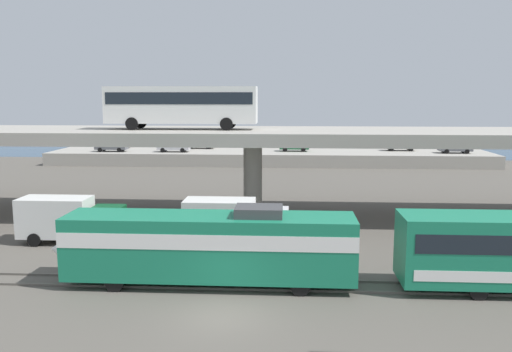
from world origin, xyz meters
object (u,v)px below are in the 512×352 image
transit_bus_on_overpass (181,103)px  parked_car_4 (455,148)px  train_locomotive (196,243)px  parked_car_5 (400,145)px  parked_car_0 (112,146)px  parked_car_2 (116,143)px  service_truck_east (69,218)px  parked_car_6 (294,146)px  parked_car_1 (173,146)px  parked_car_3 (200,143)px  service_truck_west (233,221)px

transit_bus_on_overpass → parked_car_4: bearing=-133.4°
train_locomotive → parked_car_5: bearing=-111.8°
parked_car_0 → parked_car_2: bearing=-78.8°
transit_bus_on_overpass → service_truck_east: (-6.03, -8.56, -7.48)m
parked_car_5 → parked_car_6: bearing=-173.7°
parked_car_1 → parked_car_4: bearing=1.2°
parked_car_5 → parked_car_6: size_ratio=1.06×
train_locomotive → parked_car_4: (27.83, 49.41, 0.34)m
parked_car_0 → parked_car_5: size_ratio=1.00×
parked_car_1 → parked_car_2: same height
parked_car_2 → parked_car_6: (27.20, -2.99, -0.00)m
transit_bus_on_overpass → parked_car_6: 36.47m
train_locomotive → parked_car_3: (-8.71, 53.66, 0.34)m
parked_car_6 → parked_car_4: bearing=177.0°
service_truck_east → parked_car_5: size_ratio=1.52×
parked_car_3 → parked_car_5: size_ratio=1.00×
service_truck_west → parked_car_1: parked_car_1 is taller
service_truck_east → train_locomotive: bearing=-36.9°
train_locomotive → service_truck_west: bearing=-98.9°
parked_car_3 → parked_car_6: 14.55m
parked_car_0 → parked_car_3: 13.03m
parked_car_0 → parked_car_5: bearing=-174.8°
transit_bus_on_overpass → parked_car_0: size_ratio=2.68×
parked_car_0 → parked_car_4: (48.52, 0.90, 0.00)m
parked_car_1 → parked_car_4: size_ratio=1.03×
parked_car_1 → parked_car_3: 5.92m
service_truck_east → parked_car_4: size_ratio=1.53×
parked_car_0 → transit_bus_on_overpass: bearing=117.4°
parked_car_4 → service_truck_east: bearing=-131.9°
parked_car_1 → parked_car_2: (-9.96, 5.03, 0.00)m
service_truck_west → transit_bus_on_overpass: bearing=120.3°
parked_car_6 → service_truck_east: bearing=70.4°
parked_car_6 → transit_bus_on_overpass: bearing=74.9°
transit_bus_on_overpass → service_truck_west: transit_bus_on_overpass is taller
service_truck_west → parked_car_4: bearing=57.6°
transit_bus_on_overpass → parked_car_6: bearing=-105.1°
train_locomotive → parked_car_2: 57.81m
service_truck_west → service_truck_east: 11.02m
parked_car_6 → parked_car_5: bearing=-173.7°
parked_car_5 → service_truck_east: bearing=-124.4°
train_locomotive → parked_car_5: size_ratio=3.56×
parked_car_0 → service_truck_west: bearing=118.0°
service_truck_east → parked_car_1: size_ratio=1.49×
parked_car_0 → parked_car_3: bearing=-156.7°
transit_bus_on_overpass → parked_car_6: (9.34, 34.63, -6.59)m
service_truck_west → parked_car_5: size_ratio=1.52×
train_locomotive → transit_bus_on_overpass: 17.82m
parked_car_4 → service_truck_west: bearing=-122.4°
parked_car_0 → parked_car_1: bearing=-179.6°
service_truck_west → parked_car_6: parked_car_6 is taller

